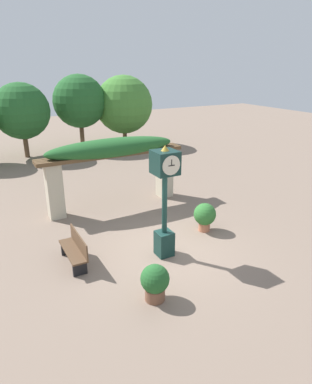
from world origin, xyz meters
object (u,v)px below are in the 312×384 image
Objects in this scene: pedestal_clock at (165,194)px; potted_plant_near_left at (205,215)px; potted_plant_near_right at (155,282)px; park_bench at (75,250)px.

potted_plant_near_left is at bearing 19.70° from pedestal_clock.
potted_plant_near_right is 2.73m from park_bench.
park_bench is (-2.42, 0.78, -1.48)m from pedestal_clock.
pedestal_clock is 3.56× the size of potted_plant_near_right.
potted_plant_near_left is 4.37m from park_bench.
pedestal_clock is at bearing 72.21° from park_bench.
potted_plant_near_left is (1.96, 0.70, -1.35)m from pedestal_clock.
potted_plant_near_right is at bearing -143.11° from potted_plant_near_left.
pedestal_clock is at bearing -160.30° from potted_plant_near_left.
pedestal_clock is 2.94m from park_bench.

